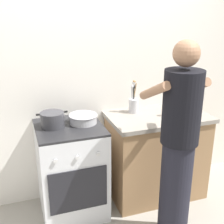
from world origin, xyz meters
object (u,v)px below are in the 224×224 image
Objects in this scene: mixing_bowl at (83,118)px; person at (178,146)px; spice_bottle at (165,112)px; pot at (52,120)px; oil_bottle at (184,103)px; stove_range at (71,170)px; utensil_crock at (133,103)px.

mixing_bowl is 0.16× the size of person.
mixing_bowl is 0.81m from spice_bottle.
mixing_bowl is at bearing 0.47° from pot.
pot is at bearing -179.53° from mixing_bowl.
spice_bottle is at bearing 71.93° from person.
pot is 3.20× the size of spice_bottle.
mixing_bowl is 1.03× the size of oil_bottle.
stove_range is 0.52m from mixing_bowl.
spice_bottle is (0.95, -0.03, 0.49)m from stove_range.
pot is 1.04× the size of mixing_bowl.
mixing_bowl is 1.02m from oil_bottle.
mixing_bowl is at bearing 176.28° from oil_bottle.
pot reaches higher than spice_bottle.
spice_bottle is (1.09, -0.07, -0.03)m from pot.
pot is at bearing 166.13° from stove_range.
person is (0.07, -0.77, -0.13)m from utensil_crock.
spice_bottle is at bearing -3.61° from pot.
utensil_crock reaches higher than mixing_bowl.
stove_range is 0.54m from pot.
person is (0.76, -0.61, 0.41)m from stove_range.
spice_bottle reaches higher than mixing_bowl.
mixing_bowl is 0.79× the size of utensil_crock.
pot is (-0.14, 0.03, 0.52)m from stove_range.
person is at bearing -108.07° from spice_bottle.
pot is 1.30m from oil_bottle.
utensil_crock is 0.20× the size of person.
pot is at bearing 177.18° from oil_bottle.
pot is 1.07× the size of oil_bottle.
utensil_crock is 0.50m from oil_bottle.
spice_bottle is (0.81, -0.07, -0.00)m from mixing_bowl.
mixing_bowl is 0.90m from person.
pot reaches higher than stove_range.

